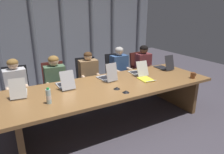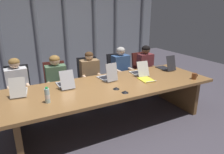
% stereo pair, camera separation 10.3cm
% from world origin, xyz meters
% --- Properties ---
extents(ground_plane, '(11.40, 11.40, 0.00)m').
position_xyz_m(ground_plane, '(0.00, 0.00, 0.00)').
color(ground_plane, '#47424C').
extents(conference_table, '(3.62, 1.23, 0.73)m').
position_xyz_m(conference_table, '(0.00, 0.00, 0.59)').
color(conference_table, olive).
rests_on(conference_table, ground_plane).
extents(curtain_backdrop, '(5.70, 0.17, 3.14)m').
position_xyz_m(curtain_backdrop, '(-0.00, 2.74, 1.57)').
color(curtain_backdrop, gray).
rests_on(curtain_backdrop, ground_plane).
extents(laptop_left_end, '(0.27, 0.44, 0.30)m').
position_xyz_m(laptop_left_end, '(-1.46, 0.29, 0.79)').
color(laptop_left_end, beige).
rests_on(laptop_left_end, conference_table).
extents(laptop_left_mid, '(0.23, 0.44, 0.31)m').
position_xyz_m(laptop_left_mid, '(-0.74, 0.29, 0.79)').
color(laptop_left_mid, '#BCBCC1').
rests_on(laptop_left_mid, conference_table).
extents(laptop_center, '(0.27, 0.43, 0.34)m').
position_xyz_m(laptop_center, '(0.04, 0.26, 0.80)').
color(laptop_center, '#BCBCC1').
rests_on(laptop_center, conference_table).
extents(laptop_right_mid, '(0.27, 0.44, 0.29)m').
position_xyz_m(laptop_right_mid, '(0.74, 0.26, 0.79)').
color(laptop_right_mid, beige).
rests_on(laptop_right_mid, conference_table).
extents(laptop_right_end, '(0.23, 0.43, 0.32)m').
position_xyz_m(laptop_right_end, '(1.47, 0.30, 0.80)').
color(laptop_right_end, '#2D2D33').
rests_on(laptop_right_end, conference_table).
extents(office_chair_left_end, '(0.60, 0.60, 0.95)m').
position_xyz_m(office_chair_left_end, '(-1.44, 1.09, 0.35)').
color(office_chair_left_end, black).
rests_on(office_chair_left_end, ground_plane).
extents(office_chair_left_mid, '(0.60, 0.60, 0.95)m').
position_xyz_m(office_chair_left_mid, '(-0.73, 1.09, 0.35)').
color(office_chair_left_mid, '#511E19').
rests_on(office_chair_left_mid, ground_plane).
extents(office_chair_center, '(0.60, 0.61, 0.96)m').
position_xyz_m(office_chair_center, '(-0.02, 1.09, 0.36)').
color(office_chair_center, black).
rests_on(office_chair_center, ground_plane).
extents(office_chair_right_mid, '(0.60, 0.60, 0.97)m').
position_xyz_m(office_chair_right_mid, '(0.73, 1.09, 0.36)').
color(office_chair_right_mid, black).
rests_on(office_chair_right_mid, ground_plane).
extents(office_chair_right_end, '(0.60, 0.60, 0.94)m').
position_xyz_m(office_chair_right_end, '(1.45, 1.08, 0.35)').
color(office_chair_right_end, '#511E19').
rests_on(office_chair_right_end, ground_plane).
extents(person_left_end, '(0.40, 0.56, 1.15)m').
position_xyz_m(person_left_end, '(-1.45, 0.92, 0.65)').
color(person_left_end, silver).
rests_on(person_left_end, ground_plane).
extents(person_left_mid, '(0.43, 0.56, 1.13)m').
position_xyz_m(person_left_mid, '(-0.75, 0.93, 0.65)').
color(person_left_mid, '#4C6B4C').
rests_on(person_left_mid, ground_plane).
extents(person_center, '(0.43, 0.57, 1.13)m').
position_xyz_m(person_center, '(-0.03, 0.92, 0.64)').
color(person_center, olive).
rests_on(person_center, ground_plane).
extents(person_right_mid, '(0.42, 0.56, 1.17)m').
position_xyz_m(person_right_mid, '(0.75, 0.93, 0.66)').
color(person_right_mid, '#335184').
rests_on(person_right_mid, ground_plane).
extents(person_right_end, '(0.39, 0.56, 1.15)m').
position_xyz_m(person_right_end, '(1.44, 0.93, 0.66)').
color(person_right_end, brown).
rests_on(person_right_end, ground_plane).
extents(water_bottle_primary, '(0.07, 0.07, 0.23)m').
position_xyz_m(water_bottle_primary, '(-1.13, -0.22, 0.84)').
color(water_bottle_primary, silver).
rests_on(water_bottle_primary, conference_table).
extents(coffee_mug_near, '(0.14, 0.09, 0.11)m').
position_xyz_m(coffee_mug_near, '(1.49, -0.44, 0.79)').
color(coffee_mug_near, brown).
rests_on(coffee_mug_near, conference_table).
extents(conference_mic_left_side, '(0.11, 0.11, 0.03)m').
position_xyz_m(conference_mic_left_side, '(0.01, -0.42, 0.75)').
color(conference_mic_left_side, black).
rests_on(conference_mic_left_side, conference_table).
extents(conference_mic_middle, '(0.11, 0.11, 0.03)m').
position_xyz_m(conference_mic_middle, '(-0.04, -0.22, 0.75)').
color(conference_mic_middle, black).
rests_on(conference_mic_middle, conference_table).
extents(spiral_notepad, '(0.25, 0.33, 0.03)m').
position_xyz_m(spiral_notepad, '(0.66, -0.09, 0.74)').
color(spiral_notepad, yellow).
rests_on(spiral_notepad, conference_table).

